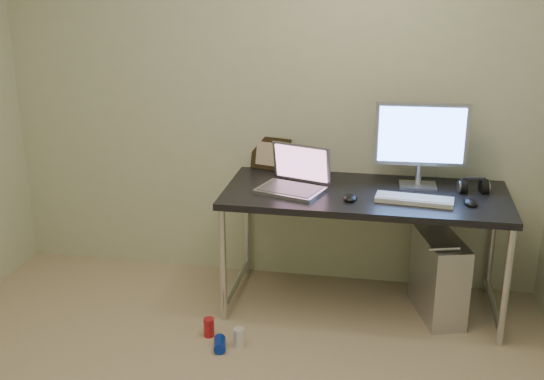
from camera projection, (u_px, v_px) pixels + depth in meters
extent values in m
cube|color=beige|center=(270.00, 93.00, 4.32)|extent=(3.50, 0.02, 2.50)
cube|color=black|center=(365.00, 195.00, 4.04)|extent=(1.67, 0.73, 0.04)
cylinder|color=silver|center=(223.00, 265.00, 3.99)|extent=(0.04, 0.04, 0.71)
cylinder|color=silver|center=(247.00, 225.00, 4.60)|extent=(0.04, 0.04, 0.71)
cylinder|color=silver|center=(506.00, 288.00, 3.72)|extent=(0.04, 0.04, 0.71)
cylinder|color=silver|center=(492.00, 242.00, 4.33)|extent=(0.04, 0.04, 0.71)
cylinder|color=silver|center=(237.00, 283.00, 4.39)|extent=(0.04, 0.65, 0.04)
cylinder|color=silver|center=(493.00, 305.00, 4.11)|extent=(0.04, 0.65, 0.04)
cube|color=silver|center=(439.00, 277.00, 4.09)|extent=(0.34, 0.52, 0.50)
cylinder|color=#B4B5BC|center=(444.00, 249.00, 3.81)|extent=(0.18, 0.07, 0.02)
cylinder|color=#B4B5BC|center=(441.00, 223.00, 4.19)|extent=(0.18, 0.07, 0.02)
cylinder|color=black|center=(430.00, 231.00, 4.37)|extent=(0.01, 0.16, 0.69)
cylinder|color=black|center=(444.00, 236.00, 4.34)|extent=(0.02, 0.11, 0.71)
cylinder|color=red|center=(209.00, 327.00, 3.91)|extent=(0.06, 0.06, 0.11)
cylinder|color=white|center=(239.00, 337.00, 3.81)|extent=(0.07, 0.07, 0.11)
cylinder|color=#0B2BAB|center=(220.00, 344.00, 3.78)|extent=(0.09, 0.13, 0.07)
cube|color=#B4B5BC|center=(290.00, 190.00, 4.03)|extent=(0.44, 0.37, 0.02)
cube|color=slate|center=(290.00, 188.00, 4.03)|extent=(0.38, 0.31, 0.00)
cube|color=#919299|center=(301.00, 163.00, 4.11)|extent=(0.37, 0.16, 0.24)
cube|color=#74485D|center=(301.00, 163.00, 4.11)|extent=(0.33, 0.14, 0.21)
cube|color=#B4B5BC|center=(418.00, 186.00, 4.12)|extent=(0.23, 0.17, 0.02)
cylinder|color=#B4B5BC|center=(418.00, 174.00, 4.12)|extent=(0.04, 0.04, 0.12)
cube|color=#B4B5BC|center=(421.00, 134.00, 4.03)|extent=(0.55, 0.06, 0.38)
cube|color=#4E7DE8|center=(422.00, 135.00, 4.01)|extent=(0.50, 0.03, 0.33)
cube|color=silver|center=(414.00, 200.00, 3.87)|extent=(0.45, 0.19, 0.03)
ellipsoid|color=black|center=(471.00, 201.00, 3.82)|extent=(0.09, 0.13, 0.04)
ellipsoid|color=black|center=(350.00, 196.00, 3.90)|extent=(0.08, 0.13, 0.04)
cylinder|color=black|center=(463.00, 187.00, 4.03)|extent=(0.06, 0.11, 0.10)
cylinder|color=black|center=(484.00, 188.00, 4.01)|extent=(0.06, 0.11, 0.10)
cube|color=black|center=(474.00, 179.00, 4.00)|extent=(0.13, 0.04, 0.01)
cube|color=black|center=(271.00, 154.00, 4.42)|extent=(0.28, 0.14, 0.22)
cylinder|color=silver|center=(302.00, 167.00, 4.35)|extent=(0.01, 0.01, 0.09)
cylinder|color=silver|center=(302.00, 159.00, 4.33)|extent=(0.05, 0.04, 0.04)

